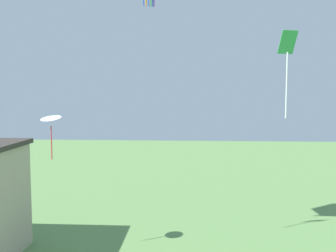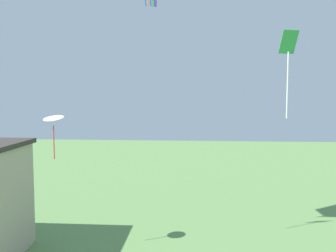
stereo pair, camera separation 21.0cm
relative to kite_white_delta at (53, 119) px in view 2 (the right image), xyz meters
name	(u,v)px [view 2 (the right image)]	position (x,y,z in m)	size (l,w,h in m)	color
kite_white_delta	(53,119)	(0.00, 0.00, 0.00)	(1.22, 1.21, 2.18)	white
kite_green_diamond	(288,58)	(10.01, -3.97, 2.43)	(0.68, 0.52, 3.04)	green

